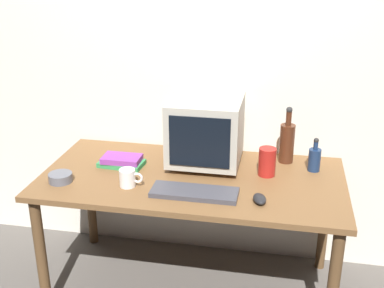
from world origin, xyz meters
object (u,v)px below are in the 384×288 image
object	(u,v)px
computer_mouse	(260,199)
cd_spindle	(60,178)
keyboard	(194,192)
metal_canister	(267,162)
bottle_tall	(287,142)
mug	(128,178)
book_stack	(122,161)
crt_monitor	(206,131)
bottle_short	(314,159)

from	to	relation	value
computer_mouse	cd_spindle	bearing A→B (deg)	163.33
keyboard	metal_canister	world-z (taller)	metal_canister
bottle_tall	mug	distance (m)	0.90
bottle_tall	mug	bearing A→B (deg)	-149.05
book_stack	mug	distance (m)	0.26
metal_canister	computer_mouse	bearing A→B (deg)	-92.96
crt_monitor	book_stack	size ratio (longest dim) A/B	1.56
crt_monitor	bottle_tall	bearing A→B (deg)	14.52
bottle_tall	metal_canister	distance (m)	0.22
book_stack	metal_canister	xyz separation A→B (m)	(0.78, 0.03, 0.05)
crt_monitor	bottle_tall	xyz separation A→B (m)	(0.43, 0.11, -0.07)
book_stack	cd_spindle	xyz separation A→B (m)	(-0.24, -0.25, -0.00)
bottle_short	metal_canister	distance (m)	0.27
keyboard	computer_mouse	size ratio (longest dim) A/B	4.20
mug	cd_spindle	bearing A→B (deg)	-177.04
bottle_short	book_stack	distance (m)	1.04
cd_spindle	bottle_tall	bearing A→B (deg)	23.09
mug	cd_spindle	size ratio (longest dim) A/B	1.00
bottle_tall	cd_spindle	world-z (taller)	bottle_tall
mug	bottle_tall	bearing A→B (deg)	30.95
crt_monitor	cd_spindle	world-z (taller)	crt_monitor
bottle_tall	cd_spindle	bearing A→B (deg)	-156.91
computer_mouse	metal_canister	world-z (taller)	metal_canister
bottle_tall	bottle_short	world-z (taller)	bottle_tall
book_stack	cd_spindle	bearing A→B (deg)	-134.15
keyboard	bottle_short	size ratio (longest dim) A/B	2.26
crt_monitor	metal_canister	world-z (taller)	crt_monitor
bottle_short	metal_canister	world-z (taller)	bottle_short
crt_monitor	metal_canister	bearing A→B (deg)	-13.82
keyboard	mug	bearing A→B (deg)	175.28
computer_mouse	book_stack	xyz separation A→B (m)	(-0.77, 0.28, 0.01)
bottle_tall	metal_canister	world-z (taller)	bottle_tall
keyboard	bottle_tall	bearing A→B (deg)	48.84
computer_mouse	bottle_tall	xyz separation A→B (m)	(0.11, 0.50, 0.10)
mug	crt_monitor	bearing A→B (deg)	46.28
bottle_tall	mug	xyz separation A→B (m)	(-0.77, -0.46, -0.07)
crt_monitor	keyboard	world-z (taller)	crt_monitor
keyboard	bottle_short	xyz separation A→B (m)	(0.57, 0.40, 0.06)
bottle_short	mug	size ratio (longest dim) A/B	1.55
keyboard	cd_spindle	bearing A→B (deg)	179.14
keyboard	computer_mouse	distance (m)	0.31
cd_spindle	metal_canister	distance (m)	1.06
keyboard	mug	xyz separation A→B (m)	(-0.34, 0.03, 0.03)
cd_spindle	metal_canister	size ratio (longest dim) A/B	0.80
keyboard	computer_mouse	world-z (taller)	computer_mouse
crt_monitor	bottle_short	bearing A→B (deg)	2.12
computer_mouse	bottle_tall	bearing A→B (deg)	62.38
mug	computer_mouse	bearing A→B (deg)	-3.91
bottle_tall	keyboard	bearing A→B (deg)	-131.07
bottle_short	cd_spindle	xyz separation A→B (m)	(-1.27, -0.39, -0.05)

